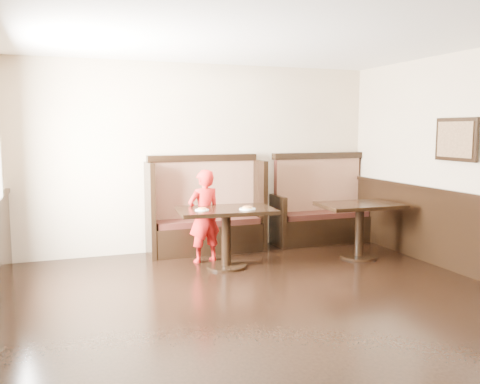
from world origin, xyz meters
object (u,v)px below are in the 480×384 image
booth_neighbor (321,212)px  table_neighbor (360,217)px  child (204,216)px  booth_main (206,217)px  table_main (226,222)px

booth_neighbor → table_neighbor: size_ratio=1.42×
booth_neighbor → child: booth_neighbor is taller
booth_main → child: bearing=-107.5°
booth_main → child: (-0.19, -0.60, 0.12)m
booth_main → table_neighbor: (1.96, -1.12, 0.06)m
table_neighbor → child: child is taller
booth_main → table_neighbor: booth_main is taller
booth_main → table_main: 0.98m
booth_main → table_main: bearing=-89.8°
booth_main → table_neighbor: 2.26m
booth_neighbor → booth_main: bearing=179.9°
table_neighbor → booth_main: bearing=153.4°
table_main → child: child is taller
table_main → child: size_ratio=1.02×
booth_main → booth_neighbor: same height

